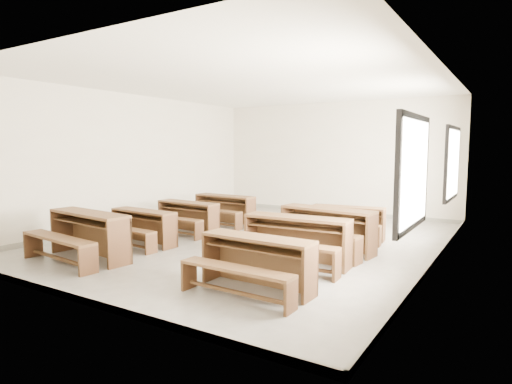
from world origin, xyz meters
The scene contains 9 objects.
room centered at (0.09, 0.00, 2.14)m, with size 8.50×8.50×3.20m.
desk_set_0 centered at (-1.66, -2.84, 0.47)m, with size 1.89×1.12×0.81m.
desk_set_1 centered at (-1.69, -1.56, 0.40)m, with size 1.56×0.87×0.68m.
desk_set_2 centered at (-1.72, -0.18, 0.41)m, with size 1.59×0.88×0.70m.
desk_set_3 centered at (-1.64, 1.11, 0.42)m, with size 1.65×0.90×0.73m.
desk_set_4 centered at (1.66, -2.70, 0.42)m, with size 1.64×0.88×0.73m.
desk_set_5 centered at (1.55, -1.28, 0.46)m, with size 1.81×1.01×0.79m.
desk_set_6 centered at (1.62, -0.19, 0.47)m, with size 1.88×1.12×0.80m.
desk_set_7 centered at (1.57, 1.08, 0.40)m, with size 1.60×0.96×0.68m.
Camera 1 is at (4.60, -7.44, 1.91)m, focal length 30.00 mm.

